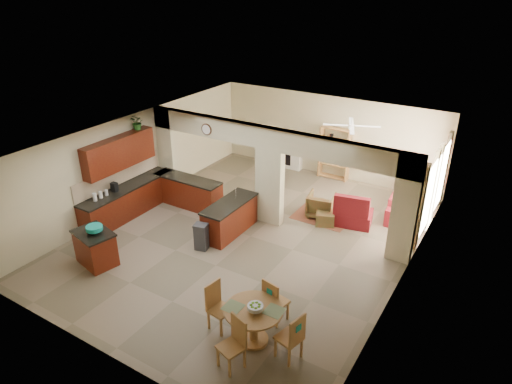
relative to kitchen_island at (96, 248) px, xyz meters
The scene contains 39 objects.
floor 3.98m from the kitchen_island, 49.99° to the left, with size 10.00×10.00×0.00m, color #756651.
ceiling 4.60m from the kitchen_island, 49.99° to the left, with size 10.00×10.00×0.00m, color white.
wall_back 8.47m from the kitchen_island, 72.44° to the left, with size 8.00×8.00×0.00m, color #C3BA8E.
wall_front 3.36m from the kitchen_island, 37.85° to the right, with size 8.00×8.00×0.00m, color #C3BA8E.
wall_left 3.49m from the kitchen_island, 115.75° to the left, with size 10.00×10.00×0.00m, color #C3BA8E.
wall_right 7.27m from the kitchen_island, 24.83° to the left, with size 10.00×10.00×0.00m, color #C3BA8E.
partition_left_pier 4.30m from the kitchen_island, 106.07° to the left, with size 0.60×0.25×2.80m, color #C3BA8E.
partition_center_pier 4.81m from the kitchen_island, 57.75° to the left, with size 0.80×0.25×2.20m, color #C3BA8E.
partition_right_pier 7.49m from the kitchen_island, 32.83° to the left, with size 0.60×0.25×2.80m, color #C3BA8E.
partition_header 5.19m from the kitchen_island, 57.75° to the left, with size 8.00×0.25×0.60m, color #C3BA8E.
kitchen_counter 2.87m from the kitchen_island, 104.53° to the left, with size 2.52×3.29×1.48m.
upper_cabinets 2.97m from the kitchen_island, 119.89° to the left, with size 0.35×2.40×0.90m, color #480B08.
peninsula 3.50m from the kitchen_island, 56.34° to the left, with size 0.70×1.85×0.91m.
wall_clock 4.40m from the kitchen_island, 82.06° to the left, with size 0.34×0.34×0.03m, color #492B18.
rug 6.36m from the kitchen_island, 53.88° to the left, with size 1.60×1.30×0.01m, color #965236.
fireplace 7.92m from the kitchen_island, 83.18° to the left, with size 1.60×0.35×1.20m.
shelving_unit 8.37m from the kitchen_island, 69.78° to the left, with size 1.00×0.32×1.80m, color #9E6E36.
window_a 8.45m from the kitchen_island, 39.29° to the left, with size 0.02×0.90×1.90m, color white.
window_b 9.61m from the kitchen_island, 47.18° to the left, with size 0.02×0.90×1.90m, color white.
glazed_door 8.99m from the kitchen_island, 43.49° to the left, with size 0.02×0.70×2.10m, color white.
drape_a_left 8.05m from the kitchen_island, 36.15° to the left, with size 0.10×0.28×2.30m, color #3C1918.
drape_a_right 8.81m from the kitchen_island, 42.49° to the left, with size 0.10×0.28×2.30m, color #3C1918.
drape_b_left 9.15m from the kitchen_island, 44.80° to the left, with size 0.10×0.28×2.30m, color #3C1918.
drape_b_right 10.03m from the kitchen_island, 49.69° to the left, with size 0.10×0.28×2.30m, color #3C1918.
ceiling_fan 7.56m from the kitchen_island, 56.16° to the left, with size 1.00×1.00×0.10m, color white.
kitchen_island is the anchor object (origin of this frame).
teal_bowl 0.53m from the kitchen_island, 13.99° to the left, with size 0.39×0.39×0.18m, color teal.
trash_can 2.57m from the kitchen_island, 45.86° to the left, with size 0.31×0.27×0.66m, color #2F2F32.
dining_table 4.66m from the kitchen_island, ahead, with size 1.13×1.13×0.77m.
fruit_bowl 4.74m from the kitchen_island, ahead, with size 0.30×0.30×0.16m, color #5EA523.
sofa 8.90m from the kitchen_island, 48.98° to the left, with size 1.00×2.56×0.75m, color maroon.
chaise 6.96m from the kitchen_island, 47.90° to the left, with size 0.98×0.80×0.39m, color maroon.
armchair 6.28m from the kitchen_island, 54.26° to the left, with size 0.75×0.77×0.70m, color maroon.
ottoman 6.18m from the kitchen_island, 49.88° to the left, with size 0.51×0.51×0.37m, color maroon.
plant 3.93m from the kitchen_island, 112.87° to the left, with size 0.39×0.34×0.43m, color #144E16.
chair_north 4.74m from the kitchen_island, ahead, with size 0.50×0.50×1.02m.
chair_east 5.51m from the kitchen_island, ahead, with size 0.51×0.51×1.02m.
chair_south 4.77m from the kitchen_island, 11.04° to the right, with size 0.53×0.53×1.02m.
chair_west 3.84m from the kitchen_island, ahead, with size 0.47×0.47×1.02m.
Camera 1 is at (5.68, -8.98, 6.46)m, focal length 32.00 mm.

